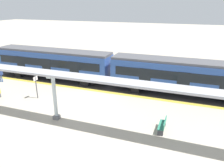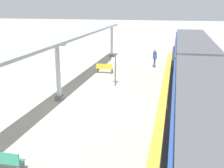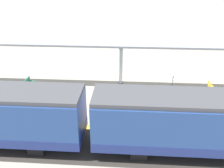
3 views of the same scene
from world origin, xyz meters
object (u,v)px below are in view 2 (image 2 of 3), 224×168
Objects in this scene: train_far_carriage at (218,163)px; canopy_pillar_second at (58,72)px; bench_mid_platform at (104,68)px; train_near_carriage at (192,60)px; bench_near_end at (2,161)px; canopy_pillar_nearest at (112,41)px; passenger_waiting_near_edge at (155,56)px; platform_info_sign at (115,68)px.

train_far_carriage is 3.91× the size of canopy_pillar_second.
bench_mid_platform is at bearing -97.98° from canopy_pillar_second.
train_near_carriage reaches higher than bench_near_end.
bench_near_end is (-1.13, 23.12, -1.38)m from canopy_pillar_nearest.
train_near_carriage is at bearing -117.45° from bench_near_end.
train_near_carriage is 5.91m from passenger_waiting_near_edge.
platform_info_sign is at bearing 70.84° from passenger_waiting_near_edge.
canopy_pillar_nearest is 11.59m from platform_info_sign.
platform_info_sign is (-2.79, -3.95, -0.49)m from canopy_pillar_second.
canopy_pillar_second reaches higher than bench_mid_platform.
train_near_carriage is at bearing 131.29° from canopy_pillar_nearest.
train_near_carriage is 5.79m from platform_info_sign.
canopy_pillar_second is at bearing -46.91° from train_far_carriage.
platform_info_sign is at bearing 103.93° from canopy_pillar_nearest.
train_far_carriage is at bearing 90.00° from train_near_carriage.
canopy_pillar_nearest is 7.86m from bench_mid_platform.
passenger_waiting_near_edge is at bearing -81.00° from train_far_carriage.
canopy_pillar_nearest is at bearing -76.07° from platform_info_sign.
canopy_pillar_second is at bearing -81.89° from bench_near_end.
bench_mid_platform is 0.69× the size of platform_info_sign.
bench_near_end is (-1.13, 7.93, -1.38)m from canopy_pillar_second.
train_far_carriage is 8.12× the size of passenger_waiting_near_edge.
canopy_pillar_nearest is 2.39× the size of bench_near_end.
bench_near_end is 0.68× the size of platform_info_sign.
platform_info_sign is (-2.79, 11.24, -0.49)m from canopy_pillar_nearest.
train_far_carriage is 6.38× the size of platform_info_sign.
platform_info_sign is at bearing -125.24° from canopy_pillar_second.
bench_near_end is at bearing 77.85° from passenger_waiting_near_edge.
platform_info_sign is at bearing -66.82° from train_far_carriage.
passenger_waiting_near_edge is at bearing 139.30° from canopy_pillar_nearest.
bench_near_end is (7.13, -0.89, -1.39)m from train_far_carriage.
train_far_carriage reaches higher than passenger_waiting_near_edge.
canopy_pillar_second reaches higher than train_near_carriage.
bench_mid_platform is (-1.06, 7.67, -1.38)m from canopy_pillar_nearest.
canopy_pillar_nearest reaches higher than platform_info_sign.
canopy_pillar_second is 2.08× the size of passenger_waiting_near_edge.
canopy_pillar_nearest is at bearing -40.70° from passenger_waiting_near_edge.
bench_near_end is at bearing 62.55° from train_near_carriage.
canopy_pillar_second is at bearing 64.40° from passenger_waiting_near_edge.
passenger_waiting_near_edge reaches higher than bench_mid_platform.
canopy_pillar_second is 2.37× the size of bench_mid_platform.
train_far_carriage is 9.35× the size of bench_near_end.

